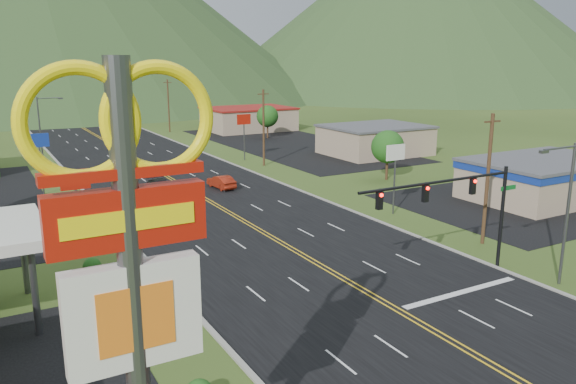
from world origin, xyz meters
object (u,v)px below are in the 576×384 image
traffic_signal (460,198)px  streetlight_east (565,205)px  car_dark_mid (162,188)px  car_red_far (221,182)px  pylon_sign (130,263)px  streetlight_west (42,126)px

traffic_signal → streetlight_east: (4.70, -4.00, -0.15)m
car_dark_mid → streetlight_east: bearing=-69.1°
car_red_far → traffic_signal: bearing=90.6°
pylon_sign → traffic_signal: bearing=27.1°
streetlight_east → car_dark_mid: 38.50m
streetlight_west → car_dark_mid: (8.40, -24.59, -4.40)m
streetlight_west → car_red_far: (14.97, -24.71, -4.47)m
pylon_sign → car_red_far: size_ratio=3.25×
streetlight_west → car_dark_mid: bearing=-71.1°
pylon_sign → streetlight_west: size_ratio=1.56×
traffic_signal → car_red_far: (-3.19, 31.30, -4.62)m
car_red_far → car_dark_mid: bearing=-6.2°
traffic_signal → streetlight_east: 6.17m
pylon_sign → car_red_far: 48.57m
traffic_signal → streetlight_west: size_ratio=1.46×
pylon_sign → traffic_signal: (23.48, 12.00, -3.97)m
traffic_signal → car_dark_mid: 33.21m
car_red_far → streetlight_east: bearing=97.4°
streetlight_east → car_red_far: (-7.89, 35.29, -4.47)m
streetlight_east → car_dark_mid: size_ratio=1.68×
traffic_signal → car_dark_mid: bearing=107.3°
streetlight_east → car_red_far: bearing=102.6°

